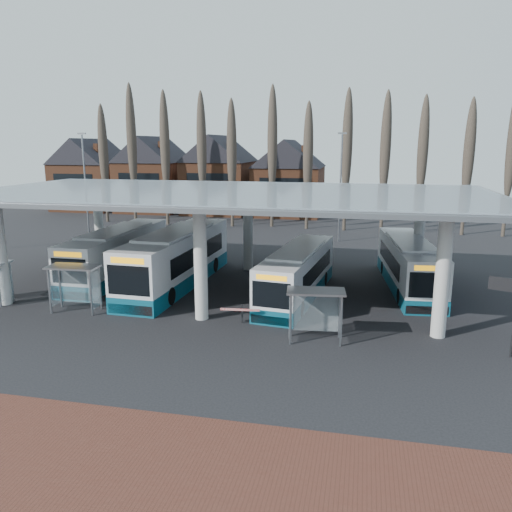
% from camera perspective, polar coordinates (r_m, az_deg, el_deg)
% --- Properties ---
extents(ground, '(140.00, 140.00, 0.00)m').
position_cam_1_polar(ground, '(24.86, -8.03, -9.00)').
color(ground, black).
rests_on(ground, ground).
extents(brick_strip, '(70.00, 10.00, 0.03)m').
position_cam_1_polar(brick_strip, '(15.58, -24.84, -24.44)').
color(brick_strip, '#4F2A1F').
rests_on(brick_strip, ground).
extents(station_canopy, '(32.00, 16.00, 6.34)m').
position_cam_1_polar(station_canopy, '(30.94, -3.25, 6.26)').
color(station_canopy, silver).
rests_on(station_canopy, ground).
extents(poplar_row, '(45.10, 1.10, 14.50)m').
position_cam_1_polar(poplar_row, '(55.25, 3.75, 12.28)').
color(poplar_row, '#473D33').
rests_on(poplar_row, ground).
extents(townhouse_row, '(36.80, 10.30, 12.25)m').
position_cam_1_polar(townhouse_row, '(69.93, -7.97, 9.94)').
color(townhouse_row, brown).
rests_on(townhouse_row, ground).
extents(lamp_post_a, '(0.80, 0.16, 10.17)m').
position_cam_1_polar(lamp_post_a, '(51.02, -18.91, 7.73)').
color(lamp_post_a, slate).
rests_on(lamp_post_a, ground).
extents(lamp_post_b, '(0.80, 0.16, 10.17)m').
position_cam_1_polar(lamp_post_b, '(47.84, 9.62, 7.95)').
color(lamp_post_b, slate).
rests_on(lamp_post_b, ground).
extents(bus_0, '(2.66, 12.06, 3.35)m').
position_cam_1_polar(bus_0, '(36.42, -15.50, 0.24)').
color(bus_0, silver).
rests_on(bus_0, ground).
extents(bus_1, '(3.25, 13.20, 3.64)m').
position_cam_1_polar(bus_1, '(33.32, -8.98, -0.34)').
color(bus_1, silver).
rests_on(bus_1, ground).
extents(bus_2, '(3.56, 11.07, 3.02)m').
position_cam_1_polar(bus_2, '(30.43, 4.79, -2.04)').
color(bus_2, silver).
rests_on(bus_2, ground).
extents(bus_3, '(3.59, 11.50, 3.14)m').
position_cam_1_polar(bus_3, '(33.78, 17.04, -0.98)').
color(bus_3, silver).
rests_on(bus_3, ground).
extents(shelter_1, '(2.89, 1.58, 2.61)m').
position_cam_1_polar(shelter_1, '(29.41, -19.93, -2.34)').
color(shelter_1, gray).
rests_on(shelter_1, ground).
extents(shelter_2, '(2.83, 1.64, 2.50)m').
position_cam_1_polar(shelter_2, '(23.67, 6.83, -5.40)').
color(shelter_2, gray).
rests_on(shelter_2, ground).
extents(barrier, '(2.02, 0.64, 1.01)m').
position_cam_1_polar(barrier, '(25.72, -1.78, -6.26)').
color(barrier, black).
rests_on(barrier, ground).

